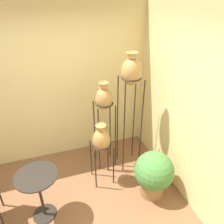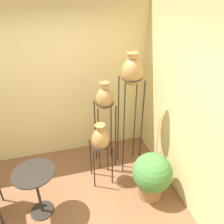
# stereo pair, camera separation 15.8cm
# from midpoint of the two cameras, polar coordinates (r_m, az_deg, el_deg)

# --- Properties ---
(wall_back) EXTENTS (7.42, 0.06, 2.70)m
(wall_back) POSITION_cam_midpoint_polar(r_m,az_deg,el_deg) (3.73, -18.24, 6.32)
(wall_back) COLOR beige
(wall_back) RESTS_ON ground_plane
(wall_right) EXTENTS (0.06, 7.42, 2.70)m
(wall_right) POSITION_cam_midpoint_polar(r_m,az_deg,el_deg) (2.77, 22.13, -2.56)
(wall_right) COLOR beige
(wall_right) RESTS_ON ground_plane
(vase_stand_tall) EXTENTS (0.31, 0.31, 1.98)m
(vase_stand_tall) POSITION_cam_midpoint_polar(r_m,az_deg,el_deg) (3.17, 3.66, 9.60)
(vase_stand_tall) COLOR #28231E
(vase_stand_tall) RESTS_ON ground_plane
(vase_stand_medium) EXTENTS (0.30, 0.30, 1.53)m
(vase_stand_medium) POSITION_cam_midpoint_polar(r_m,az_deg,el_deg) (3.36, -3.42, 2.90)
(vase_stand_medium) COLOR #28231E
(vase_stand_medium) RESTS_ON ground_plane
(vase_stand_short) EXTENTS (0.31, 0.31, 1.04)m
(vase_stand_short) POSITION_cam_midpoint_polar(r_m,az_deg,el_deg) (3.25, -4.19, -7.49)
(vase_stand_short) COLOR #28231E
(vase_stand_short) RESTS_ON ground_plane
(side_table) EXTENTS (0.53, 0.53, 0.74)m
(side_table) POSITION_cam_midpoint_polar(r_m,az_deg,el_deg) (3.08, -20.08, -17.89)
(side_table) COLOR #28231E
(side_table) RESTS_ON ground_plane
(potted_plant) EXTENTS (0.57, 0.57, 0.73)m
(potted_plant) POSITION_cam_midpoint_polar(r_m,az_deg,el_deg) (3.32, 9.46, -15.53)
(potted_plant) COLOR olive
(potted_plant) RESTS_ON ground_plane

